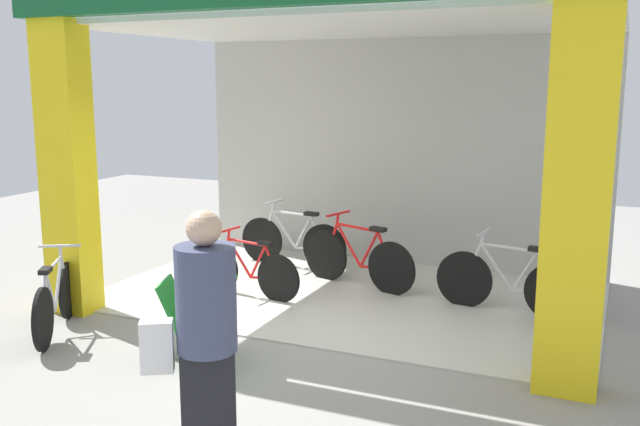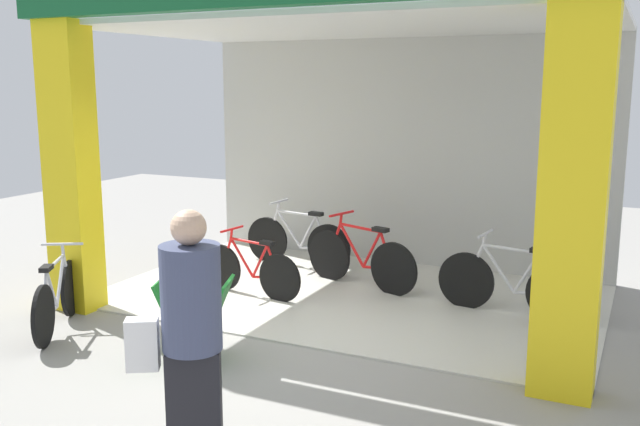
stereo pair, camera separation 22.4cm
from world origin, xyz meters
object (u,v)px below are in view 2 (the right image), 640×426
(bicycle_inside_2, at_px, (250,270))
(sandwich_board_sign, at_px, (196,320))
(bicycle_inside_3, at_px, (298,241))
(bicycle_parked_0, at_px, (57,298))
(bicycle_inside_0, at_px, (510,284))
(bicycle_inside_1, at_px, (361,259))
(pedestrian_0, at_px, (190,341))

(bicycle_inside_2, relative_size, sandwich_board_sign, 1.84)
(bicycle_inside_3, xyz_separation_m, bicycle_parked_0, (-1.06, -3.31, -0.02))
(bicycle_inside_0, bearing_deg, bicycle_parked_0, -149.23)
(bicycle_inside_3, distance_m, bicycle_parked_0, 3.47)
(bicycle_inside_2, height_order, sandwich_board_sign, bicycle_inside_2)
(bicycle_inside_0, distance_m, sandwich_board_sign, 3.43)
(bicycle_inside_1, bearing_deg, pedestrian_0, -81.84)
(bicycle_inside_1, bearing_deg, bicycle_parked_0, -129.22)
(bicycle_inside_1, relative_size, sandwich_board_sign, 2.06)
(bicycle_inside_3, relative_size, bicycle_parked_0, 1.19)
(bicycle_inside_0, bearing_deg, pedestrian_0, -106.90)
(bicycle_inside_1, distance_m, pedestrian_0, 4.45)
(bicycle_inside_2, xyz_separation_m, bicycle_inside_3, (-0.12, 1.46, 0.04))
(bicycle_inside_2, distance_m, bicycle_parked_0, 2.19)
(bicycle_inside_3, xyz_separation_m, sandwich_board_sign, (0.69, -3.37, 0.03))
(bicycle_inside_1, distance_m, bicycle_parked_0, 3.52)
(bicycle_parked_0, bearing_deg, bicycle_inside_0, 30.77)
(sandwich_board_sign, bearing_deg, bicycle_inside_2, 106.76)
(bicycle_inside_1, relative_size, bicycle_inside_2, 1.12)
(bicycle_parked_0, bearing_deg, bicycle_inside_3, 72.32)
(bicycle_inside_2, bearing_deg, bicycle_inside_3, 94.62)
(bicycle_inside_0, height_order, bicycle_inside_3, same)
(bicycle_inside_0, relative_size, sandwich_board_sign, 2.08)
(bicycle_inside_0, relative_size, bicycle_inside_2, 1.13)
(bicycle_inside_2, distance_m, pedestrian_0, 3.93)
(bicycle_inside_3, bearing_deg, sandwich_board_sign, -78.37)
(bicycle_inside_0, height_order, bicycle_inside_2, bicycle_inside_0)
(bicycle_inside_2, relative_size, bicycle_inside_3, 0.88)
(sandwich_board_sign, bearing_deg, bicycle_inside_0, 46.81)
(sandwich_board_sign, bearing_deg, bicycle_parked_0, 178.02)
(bicycle_inside_0, xyz_separation_m, bicycle_inside_2, (-2.92, -0.58, -0.04))
(bicycle_inside_0, bearing_deg, sandwich_board_sign, -133.19)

